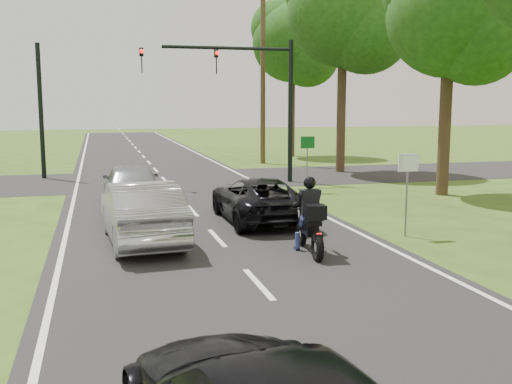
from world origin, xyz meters
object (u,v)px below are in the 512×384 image
(silver_suv, at_px, (132,185))
(traffic_signal, at_px, (248,85))
(sign_green, at_px, (307,150))
(dark_suv, at_px, (258,199))
(sign_white, at_px, (408,174))
(motorcycle_rider, at_px, (310,223))
(silver_sedan, at_px, (141,212))
(utility_pole_far, at_px, (263,72))

(silver_suv, distance_m, traffic_signal, 7.93)
(sign_green, bearing_deg, traffic_signal, 117.38)
(dark_suv, distance_m, sign_green, 6.12)
(dark_suv, relative_size, sign_white, 2.13)
(motorcycle_rider, xyz_separation_m, sign_white, (2.97, 1.05, 0.90))
(motorcycle_rider, height_order, sign_green, sign_green)
(silver_sedan, bearing_deg, silver_suv, -94.40)
(utility_pole_far, bearing_deg, motorcycle_rider, -102.56)
(traffic_signal, bearing_deg, utility_pole_far, 70.32)
(dark_suv, distance_m, traffic_signal, 8.98)
(motorcycle_rider, relative_size, silver_suv, 0.47)
(dark_suv, relative_size, silver_sedan, 0.99)
(motorcycle_rider, xyz_separation_m, sign_green, (3.17, 9.05, 0.90))
(silver_suv, relative_size, sign_white, 2.07)
(dark_suv, bearing_deg, motorcycle_rider, 91.76)
(utility_pole_far, distance_m, sign_white, 19.39)
(motorcycle_rider, distance_m, silver_sedan, 4.14)
(silver_sedan, relative_size, sign_white, 2.15)
(silver_sedan, relative_size, sign_green, 2.15)
(utility_pole_far, distance_m, sign_green, 11.63)
(motorcycle_rider, distance_m, dark_suv, 3.98)
(utility_pole_far, height_order, sign_green, utility_pole_far)
(motorcycle_rider, height_order, silver_suv, motorcycle_rider)
(silver_suv, relative_size, utility_pole_far, 0.44)
(motorcycle_rider, bearing_deg, utility_pole_far, 82.79)
(silver_sedan, height_order, sign_green, sign_green)
(silver_sedan, xyz_separation_m, silver_suv, (0.05, 4.99, -0.00))
(silver_suv, distance_m, sign_green, 7.04)
(silver_suv, relative_size, sign_green, 2.07)
(utility_pole_far, bearing_deg, sign_green, -96.73)
(silver_suv, bearing_deg, traffic_signal, -135.06)
(motorcycle_rider, xyz_separation_m, silver_suv, (-3.53, 7.06, 0.06))
(silver_sedan, relative_size, silver_suv, 1.04)
(silver_suv, xyz_separation_m, utility_pole_far, (8.00, 13.01, 4.32))
(traffic_signal, height_order, utility_pole_far, utility_pole_far)
(motorcycle_rider, bearing_deg, sign_green, 76.03)
(silver_sedan, height_order, sign_white, sign_white)
(silver_suv, bearing_deg, sign_green, -162.78)
(dark_suv, distance_m, silver_sedan, 3.95)
(traffic_signal, bearing_deg, motorcycle_rider, -97.60)
(utility_pole_far, bearing_deg, traffic_signal, -109.68)
(silver_sedan, distance_m, sign_green, 9.75)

